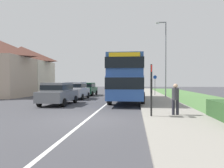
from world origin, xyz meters
TOP-DOWN VIEW (x-y plane):
  - ground_plane at (0.00, 0.00)m, footprint 120.00×120.00m
  - lane_marking_centre at (0.00, 8.00)m, footprint 0.14×60.00m
  - pavement_near_side at (4.20, 6.00)m, footprint 3.20×68.00m
  - grass_verge_seaward at (8.50, 6.00)m, footprint 6.00×68.00m
  - double_decker_bus at (1.55, 9.01)m, footprint 2.80×10.66m
  - parked_car_grey at (-3.60, 5.72)m, footprint 2.00×4.39m
  - parked_car_silver at (-3.66, 10.86)m, footprint 1.99×4.05m
  - parked_car_dark_green at (-3.68, 15.99)m, footprint 1.87×4.27m
  - pedestrian_at_stop at (4.22, 1.07)m, footprint 0.34×0.34m
  - bus_stop_sign at (3.00, 0.58)m, footprint 0.09×0.52m
  - cycle_route_sign at (4.64, 15.89)m, footprint 0.44×0.08m
  - street_lamp_mid at (5.45, 13.42)m, footprint 1.14×0.20m
  - house_terrace_far_side at (-13.96, 15.53)m, footprint 7.70×11.64m

SIDE VIEW (x-z plane):
  - ground_plane at x=0.00m, z-range 0.00..0.00m
  - lane_marking_centre at x=0.00m, z-range 0.00..0.01m
  - grass_verge_seaward at x=8.50m, z-range 0.00..0.08m
  - pavement_near_side at x=4.20m, z-range 0.00..0.12m
  - parked_car_dark_green at x=-3.68m, z-range 0.08..1.70m
  - parked_car_grey at x=-3.60m, z-range 0.08..1.77m
  - parked_car_silver at x=-3.66m, z-range 0.08..1.80m
  - pedestrian_at_stop at x=4.22m, z-range 0.14..1.81m
  - cycle_route_sign at x=4.64m, z-range 0.17..2.69m
  - bus_stop_sign at x=3.00m, z-range 0.24..2.84m
  - double_decker_bus at x=1.55m, z-range 0.29..3.99m
  - house_terrace_far_side at x=-13.96m, z-range 0.00..6.80m
  - street_lamp_mid at x=5.45m, z-range 0.56..8.79m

